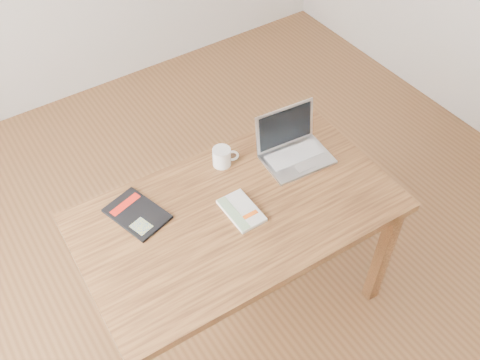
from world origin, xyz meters
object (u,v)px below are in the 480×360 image
coffee_mug (222,157)px  white_guidebook (241,211)px  laptop (293,147)px  black_guidebook (137,214)px  desk (238,223)px

coffee_mug → white_guidebook: bearing=-82.2°
white_guidebook → coffee_mug: (0.09, 0.28, 0.04)m
laptop → coffee_mug: 0.32m
coffee_mug → black_guidebook: bearing=-148.4°
laptop → white_guidebook: bearing=-152.7°
desk → black_guidebook: (-0.36, 0.21, 0.10)m
laptop → coffee_mug: bearing=162.6°
black_guidebook → coffee_mug: size_ratio=2.54×
black_guidebook → white_guidebook: bearing=-48.0°
desk → black_guidebook: size_ratio=4.69×
white_guidebook → black_guidebook: 0.43m
desk → coffee_mug: coffee_mug is taller
desk → white_guidebook: 0.10m
desk → coffee_mug: bearing=72.7°
laptop → coffee_mug: laptop is taller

